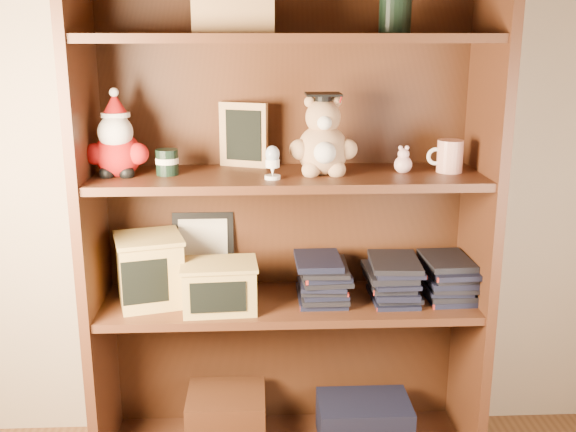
% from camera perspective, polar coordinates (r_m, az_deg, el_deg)
% --- Properties ---
extents(bookcase, '(1.20, 0.35, 1.60)m').
position_cam_1_polar(bookcase, '(2.08, -0.14, -0.73)').
color(bookcase, '#472514').
rests_on(bookcase, ground).
extents(shelf_lower, '(1.14, 0.33, 0.02)m').
position_cam_1_polar(shelf_lower, '(2.11, 0.00, -7.42)').
color(shelf_lower, '#472514').
rests_on(shelf_lower, ground).
extents(shelf_upper, '(1.14, 0.33, 0.02)m').
position_cam_1_polar(shelf_upper, '(1.99, 0.00, 3.26)').
color(shelf_upper, '#472514').
rests_on(shelf_upper, ground).
extents(santa_plush, '(0.18, 0.13, 0.26)m').
position_cam_1_polar(santa_plush, '(2.00, -14.29, 5.99)').
color(santa_plush, '#A50F0F').
rests_on(santa_plush, shelf_upper).
extents(teachers_tin, '(0.07, 0.07, 0.07)m').
position_cam_1_polar(teachers_tin, '(2.00, -10.20, 4.54)').
color(teachers_tin, black).
rests_on(teachers_tin, shelf_upper).
extents(chalkboard_plaque, '(0.15, 0.11, 0.20)m').
position_cam_1_polar(chalkboard_plaque, '(2.08, -3.78, 6.78)').
color(chalkboard_plaque, '#9E7547').
rests_on(chalkboard_plaque, shelf_upper).
extents(egg_cup, '(0.05, 0.05, 0.10)m').
position_cam_1_polar(egg_cup, '(1.90, -1.32, 4.67)').
color(egg_cup, white).
rests_on(egg_cup, shelf_upper).
extents(grad_teddy_bear, '(0.20, 0.17, 0.24)m').
position_cam_1_polar(grad_teddy_bear, '(1.97, 2.98, 6.21)').
color(grad_teddy_bear, tan).
rests_on(grad_teddy_bear, shelf_upper).
extents(pink_figurine, '(0.05, 0.05, 0.08)m').
position_cam_1_polar(pink_figurine, '(2.03, 9.72, 4.52)').
color(pink_figurine, '#D7A7A6').
rests_on(pink_figurine, shelf_upper).
extents(teacher_mug, '(0.11, 0.08, 0.10)m').
position_cam_1_polar(teacher_mug, '(2.06, 13.48, 4.95)').
color(teacher_mug, silver).
rests_on(teacher_mug, shelf_upper).
extents(certificate_frame, '(0.20, 0.05, 0.24)m').
position_cam_1_polar(certificate_frame, '(2.20, -7.17, -2.85)').
color(certificate_frame, black).
rests_on(certificate_frame, shelf_lower).
extents(treats_box, '(0.24, 0.24, 0.21)m').
position_cam_1_polar(treats_box, '(2.09, -11.62, -4.44)').
color(treats_box, tan).
rests_on(treats_box, shelf_lower).
extents(pencils_box, '(0.23, 0.17, 0.15)m').
position_cam_1_polar(pencils_box, '(2.02, -5.83, -5.91)').
color(pencils_box, tan).
rests_on(pencils_box, shelf_lower).
extents(book_stack_left, '(0.14, 0.20, 0.14)m').
position_cam_1_polar(book_stack_left, '(2.09, 2.90, -5.22)').
color(book_stack_left, black).
rests_on(book_stack_left, shelf_lower).
extents(book_stack_mid, '(0.14, 0.20, 0.13)m').
position_cam_1_polar(book_stack_mid, '(2.12, 8.81, -5.27)').
color(book_stack_mid, black).
rests_on(book_stack_mid, shelf_lower).
extents(book_stack_right, '(0.14, 0.20, 0.13)m').
position_cam_1_polar(book_stack_right, '(2.16, 13.39, -5.11)').
color(book_stack_right, black).
rests_on(book_stack_right, shelf_lower).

